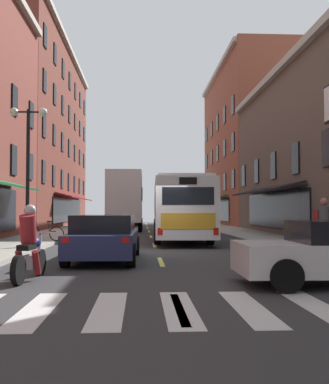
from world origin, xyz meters
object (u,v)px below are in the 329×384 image
(box_truck, at_px, (125,201))
(bicycle_near, at_px, (45,233))
(motorcycle_rider, at_px, (30,248))
(sedan_mid, at_px, (105,237))
(transit_bus, at_px, (180,209))
(pedestrian_near, at_px, (324,225))
(street_lamp_twin, at_px, (28,170))

(box_truck, height_order, bicycle_near, box_truck)
(motorcycle_rider, xyz_separation_m, bicycle_near, (-1.87, 10.80, -0.21))
(sedan_mid, relative_size, motorcycle_rider, 2.30)
(motorcycle_rider, bearing_deg, transit_bus, 71.69)
(transit_bus, relative_size, bicycle_near, 6.56)
(motorcycle_rider, relative_size, bicycle_near, 1.21)
(transit_bus, height_order, pedestrian_near, transit_bus)
(sedan_mid, distance_m, pedestrian_near, 6.77)
(box_truck, height_order, sedan_mid, box_truck)
(motorcycle_rider, distance_m, bicycle_near, 10.97)
(box_truck, xyz_separation_m, pedestrian_near, (6.78, -19.76, -1.08))
(pedestrian_near, distance_m, street_lamp_twin, 10.84)
(motorcycle_rider, bearing_deg, street_lamp_twin, 103.98)
(bicycle_near, bearing_deg, transit_bus, 22.48)
(transit_bus, distance_m, pedestrian_near, 10.33)
(box_truck, relative_size, bicycle_near, 4.23)
(box_truck, height_order, street_lamp_twin, street_lamp_twin)
(transit_bus, relative_size, sedan_mid, 2.36)
(transit_bus, bearing_deg, sedan_mid, -107.96)
(motorcycle_rider, height_order, pedestrian_near, pedestrian_near)
(transit_bus, height_order, bicycle_near, transit_bus)
(transit_bus, bearing_deg, bicycle_near, -157.52)
(transit_bus, xyz_separation_m, pedestrian_near, (3.66, -9.65, -0.52))
(box_truck, distance_m, motorcycle_rider, 23.61)
(motorcycle_rider, relative_size, street_lamp_twin, 0.39)
(transit_bus, distance_m, street_lamp_twin, 8.76)
(bicycle_near, distance_m, pedestrian_near, 12.22)
(street_lamp_twin, bearing_deg, sedan_mid, -48.86)
(sedan_mid, relative_size, bicycle_near, 2.78)
(sedan_mid, distance_m, motorcycle_rider, 4.07)
(sedan_mid, bearing_deg, bicycle_near, 114.75)
(transit_bus, height_order, sedan_mid, transit_bus)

